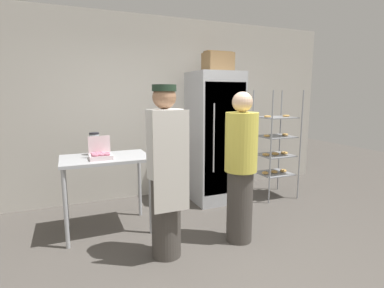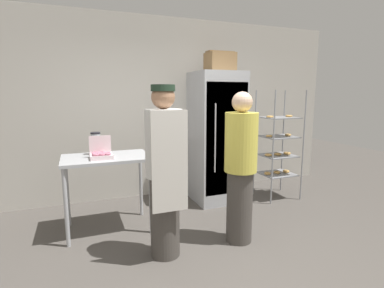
{
  "view_description": "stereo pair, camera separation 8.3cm",
  "coord_description": "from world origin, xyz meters",
  "px_view_note": "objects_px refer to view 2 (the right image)",
  "views": [
    {
      "loc": [
        -1.3,
        -2.36,
        1.64
      ],
      "look_at": [
        -0.01,
        0.73,
        1.08
      ],
      "focal_mm": 28.0,
      "sensor_mm": 36.0,
      "label": 1
    },
    {
      "loc": [
        -1.23,
        -2.39,
        1.64
      ],
      "look_at": [
        -0.01,
        0.73,
        1.08
      ],
      "focal_mm": 28.0,
      "sensor_mm": 36.0,
      "label": 2
    }
  ],
  "objects_px": {
    "refrigerator": "(216,138)",
    "cardboard_storage_box": "(220,62)",
    "donut_box": "(101,154)",
    "person_baker": "(164,170)",
    "person_customer": "(240,167)",
    "blender_pitcher": "(96,145)",
    "baking_rack": "(278,147)"
  },
  "relations": [
    {
      "from": "cardboard_storage_box",
      "to": "baking_rack",
      "type": "bearing_deg",
      "value": -19.85
    },
    {
      "from": "refrigerator",
      "to": "baking_rack",
      "type": "relative_size",
      "value": 1.16
    },
    {
      "from": "refrigerator",
      "to": "donut_box",
      "type": "relative_size",
      "value": 7.77
    },
    {
      "from": "blender_pitcher",
      "to": "person_baker",
      "type": "relative_size",
      "value": 0.16
    },
    {
      "from": "donut_box",
      "to": "baking_rack",
      "type": "bearing_deg",
      "value": 7.09
    },
    {
      "from": "baking_rack",
      "to": "person_baker",
      "type": "xyz_separation_m",
      "value": [
        -2.17,
        -1.07,
        0.08
      ]
    },
    {
      "from": "donut_box",
      "to": "person_baker",
      "type": "bearing_deg",
      "value": -53.55
    },
    {
      "from": "baking_rack",
      "to": "blender_pitcher",
      "type": "bearing_deg",
      "value": -178.72
    },
    {
      "from": "blender_pitcher",
      "to": "cardboard_storage_box",
      "type": "distance_m",
      "value": 2.18
    },
    {
      "from": "donut_box",
      "to": "person_customer",
      "type": "xyz_separation_m",
      "value": [
        1.4,
        -0.73,
        -0.11
      ]
    },
    {
      "from": "donut_box",
      "to": "cardboard_storage_box",
      "type": "distance_m",
      "value": 2.25
    },
    {
      "from": "donut_box",
      "to": "person_baker",
      "type": "xyz_separation_m",
      "value": [
        0.54,
        -0.73,
        -0.06
      ]
    },
    {
      "from": "blender_pitcher",
      "to": "baking_rack",
      "type": "bearing_deg",
      "value": 1.28
    },
    {
      "from": "refrigerator",
      "to": "person_baker",
      "type": "bearing_deg",
      "value": -132.48
    },
    {
      "from": "donut_box",
      "to": "person_customer",
      "type": "relative_size",
      "value": 0.15
    },
    {
      "from": "donut_box",
      "to": "person_baker",
      "type": "relative_size",
      "value": 0.15
    },
    {
      "from": "person_customer",
      "to": "refrigerator",
      "type": "bearing_deg",
      "value": 75.43
    },
    {
      "from": "blender_pitcher",
      "to": "person_baker",
      "type": "bearing_deg",
      "value": -60.3
    },
    {
      "from": "blender_pitcher",
      "to": "cardboard_storage_box",
      "type": "height_order",
      "value": "cardboard_storage_box"
    },
    {
      "from": "donut_box",
      "to": "blender_pitcher",
      "type": "relative_size",
      "value": 0.93
    },
    {
      "from": "refrigerator",
      "to": "cardboard_storage_box",
      "type": "height_order",
      "value": "cardboard_storage_box"
    },
    {
      "from": "person_customer",
      "to": "donut_box",
      "type": "bearing_deg",
      "value": 152.4
    },
    {
      "from": "donut_box",
      "to": "person_customer",
      "type": "distance_m",
      "value": 1.58
    },
    {
      "from": "baking_rack",
      "to": "blender_pitcher",
      "type": "height_order",
      "value": "baking_rack"
    },
    {
      "from": "donut_box",
      "to": "blender_pitcher",
      "type": "bearing_deg",
      "value": 97.11
    },
    {
      "from": "cardboard_storage_box",
      "to": "person_customer",
      "type": "xyz_separation_m",
      "value": [
        -0.42,
        -1.39,
        -1.26
      ]
    },
    {
      "from": "person_baker",
      "to": "person_customer",
      "type": "bearing_deg",
      "value": -0.1
    },
    {
      "from": "cardboard_storage_box",
      "to": "refrigerator",
      "type": "bearing_deg",
      "value": -138.15
    },
    {
      "from": "baking_rack",
      "to": "cardboard_storage_box",
      "type": "bearing_deg",
      "value": 160.15
    },
    {
      "from": "refrigerator",
      "to": "cardboard_storage_box",
      "type": "bearing_deg",
      "value": 41.85
    },
    {
      "from": "baking_rack",
      "to": "person_baker",
      "type": "bearing_deg",
      "value": -153.82
    },
    {
      "from": "cardboard_storage_box",
      "to": "person_customer",
      "type": "relative_size",
      "value": 0.25
    }
  ]
}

